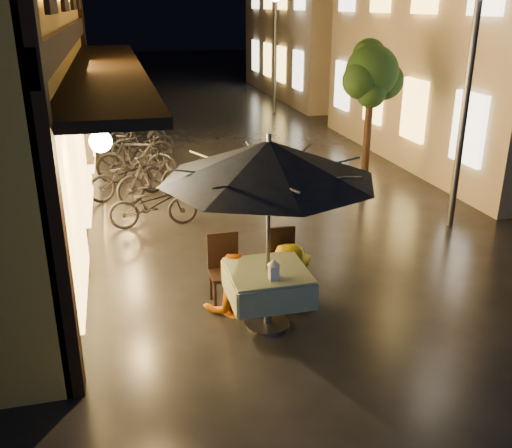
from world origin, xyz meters
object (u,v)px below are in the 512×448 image
object	(u,v)px
patio_umbrella	(269,161)
bicycle_0	(153,204)
cafe_table	(268,284)
person_yellow	(289,246)
table_lantern	(274,268)
streetlamp_near	(471,61)
person_orange	(231,255)

from	to	relation	value
patio_umbrella	bicycle_0	xyz separation A→B (m)	(-1.12, 3.83, -1.73)
cafe_table	patio_umbrella	world-z (taller)	patio_umbrella
cafe_table	person_yellow	world-z (taller)	person_yellow
table_lantern	patio_umbrella	bearing A→B (deg)	90.00
table_lantern	bicycle_0	xyz separation A→B (m)	(-1.12, 4.09, -0.50)
streetlamp_near	table_lantern	distance (m)	5.44
person_orange	person_yellow	xyz separation A→B (m)	(0.81, 0.06, 0.02)
bicycle_0	streetlamp_near	bearing A→B (deg)	-104.84
person_orange	person_yellow	world-z (taller)	person_yellow
streetlamp_near	person_yellow	distance (m)	4.74
patio_umbrella	person_yellow	distance (m)	1.53
streetlamp_near	person_orange	bearing A→B (deg)	-155.40
table_lantern	person_yellow	xyz separation A→B (m)	(0.45, 0.83, -0.12)
patio_umbrella	bicycle_0	world-z (taller)	patio_umbrella
table_lantern	bicycle_0	distance (m)	4.27
streetlamp_near	bicycle_0	xyz separation A→B (m)	(-5.30, 1.25, -2.50)
cafe_table	table_lantern	size ratio (longest dim) A/B	3.96
person_yellow	bicycle_0	distance (m)	3.64
bicycle_0	table_lantern	bearing A→B (deg)	-166.31
patio_umbrella	person_orange	xyz separation A→B (m)	(-0.36, 0.51, -1.37)
cafe_table	person_orange	bearing A→B (deg)	124.96
person_yellow	patio_umbrella	bearing A→B (deg)	57.77
cafe_table	person_yellow	size ratio (longest dim) A/B	0.62
table_lantern	bicycle_0	size ratio (longest dim) A/B	0.16
cafe_table	person_orange	world-z (taller)	person_orange
bicycle_0	cafe_table	bearing A→B (deg)	-165.32
table_lantern	cafe_table	bearing A→B (deg)	90.00
person_orange	streetlamp_near	bearing A→B (deg)	-159.10
table_lantern	person_orange	xyz separation A→B (m)	(-0.36, 0.77, -0.14)
cafe_table	table_lantern	xyz separation A→B (m)	(0.00, -0.26, 0.33)
streetlamp_near	person_orange	world-z (taller)	streetlamp_near
streetlamp_near	bicycle_0	bearing A→B (deg)	166.75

